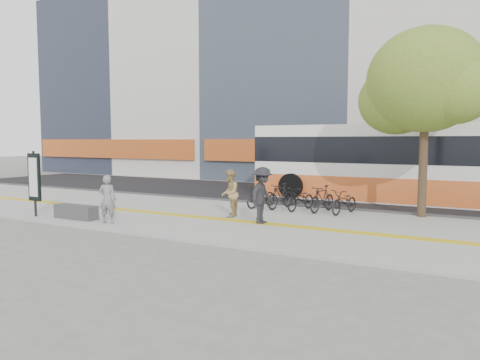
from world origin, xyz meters
The scene contains 13 objects.
ground centered at (0.00, 0.00, 0.00)m, with size 120.00×120.00×0.00m, color slate.
sidewalk centered at (0.00, 1.50, 0.04)m, with size 40.00×7.00×0.08m, color gray.
tactile_strip centered at (0.00, 1.00, 0.09)m, with size 40.00×0.45×0.01m, color gold.
street centered at (0.00, 9.00, 0.03)m, with size 40.00×8.00×0.06m, color black.
curb centered at (0.00, 5.00, 0.07)m, with size 40.00×0.25×0.14m, color #3B3B3E.
bench centered at (-2.60, -1.20, 0.30)m, with size 1.60×0.45×0.45m, color #3B3B3E.
signboard centered at (-4.20, -1.51, 1.37)m, with size 0.55×0.10×2.20m.
street_tree centered at (7.18, 4.82, 4.51)m, with size 4.40×3.80×6.31m.
bus centered at (5.70, 8.50, 1.58)m, with size 12.15×2.88×3.24m.
bicycle_row centered at (3.17, 4.00, 0.53)m, with size 4.13×1.71×0.95m.
seated_woman centered at (-1.12, -1.27, 0.83)m, with size 0.54×0.36×1.49m, color black.
pedestrian_tan centered at (1.60, 1.55, 0.87)m, with size 0.77×0.60×1.58m, color tan.
pedestrian_dark centered at (3.09, 0.96, 0.95)m, with size 1.13×0.65×1.74m, color black.
Camera 1 is at (9.16, -11.42, 2.63)m, focal length 34.00 mm.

